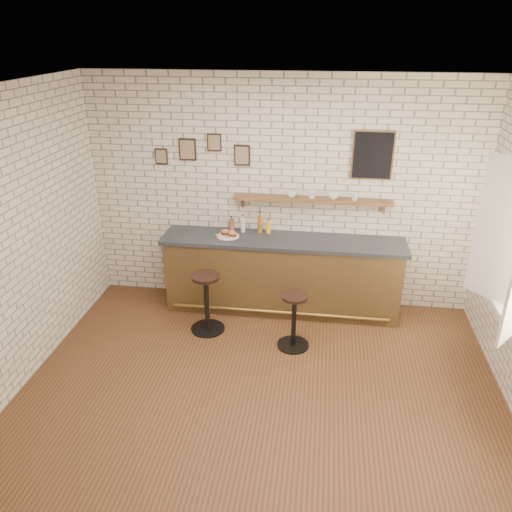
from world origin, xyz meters
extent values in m
plane|color=brown|center=(0.00, 0.00, 0.00)|extent=(5.00, 5.00, 0.00)
cube|color=#513C1E|center=(0.06, 1.70, 0.48)|extent=(3.00, 0.58, 0.96)
cube|color=#2D333A|center=(0.06, 1.70, 0.98)|extent=(3.10, 0.62, 0.05)
cylinder|color=olive|center=(0.06, 1.38, 0.12)|extent=(2.79, 0.04, 0.04)
cylinder|color=white|center=(-0.65, 1.69, 1.02)|extent=(0.28, 0.28, 0.01)
cylinder|color=gold|center=(-0.59, 1.70, 1.02)|extent=(0.05, 0.05, 0.00)
cylinder|color=gold|center=(-0.62, 1.67, 1.02)|extent=(0.05, 0.05, 0.00)
cylinder|color=gold|center=(-0.75, 1.75, 1.02)|extent=(0.06, 0.06, 0.00)
cylinder|color=gold|center=(-0.62, 1.73, 1.02)|extent=(0.06, 0.06, 0.00)
cylinder|color=gold|center=(-0.77, 1.65, 1.02)|extent=(0.06, 0.06, 0.00)
cylinder|color=gold|center=(-0.59, 1.70, 1.02)|extent=(0.04, 0.04, 0.00)
cylinder|color=gold|center=(-0.66, 1.63, 1.02)|extent=(0.05, 0.05, 0.00)
cylinder|color=gold|center=(-0.75, 1.62, 1.02)|extent=(0.04, 0.04, 0.00)
cylinder|color=gold|center=(-0.80, 1.70, 1.02)|extent=(0.05, 0.05, 0.00)
cylinder|color=gold|center=(-0.60, 1.65, 1.02)|extent=(0.06, 0.06, 0.00)
cylinder|color=brown|center=(-0.63, 1.87, 1.09)|extent=(0.07, 0.07, 0.16)
cylinder|color=brown|center=(-0.63, 1.87, 1.19)|extent=(0.02, 0.02, 0.04)
cylinder|color=black|center=(-0.63, 1.87, 1.22)|extent=(0.03, 0.03, 0.01)
cylinder|color=silver|center=(-0.48, 1.87, 1.10)|extent=(0.06, 0.06, 0.18)
cylinder|color=silver|center=(-0.48, 1.87, 1.21)|extent=(0.02, 0.02, 0.04)
cylinder|color=black|center=(-0.48, 1.87, 1.24)|extent=(0.02, 0.02, 0.01)
cylinder|color=#995918|center=(-0.25, 1.87, 1.12)|extent=(0.07, 0.07, 0.23)
cylinder|color=#995918|center=(-0.25, 1.87, 1.26)|extent=(0.02, 0.02, 0.05)
cylinder|color=black|center=(-0.25, 1.87, 1.29)|extent=(0.03, 0.03, 0.01)
cylinder|color=yellow|center=(-0.15, 1.87, 1.09)|extent=(0.06, 0.06, 0.15)
cylinder|color=yellow|center=(-0.15, 1.87, 1.18)|extent=(0.03, 0.03, 0.03)
cylinder|color=maroon|center=(-0.15, 1.87, 1.20)|extent=(0.03, 0.03, 0.01)
cylinder|color=black|center=(-0.80, 1.05, 0.01)|extent=(0.42, 0.42, 0.02)
cylinder|color=black|center=(-0.80, 1.05, 0.37)|extent=(0.06, 0.06, 0.70)
cylinder|color=black|center=(-0.80, 1.05, 0.74)|extent=(0.41, 0.41, 0.04)
cylinder|color=black|center=(0.28, 0.84, 0.01)|extent=(0.38, 0.38, 0.02)
cylinder|color=black|center=(0.28, 0.84, 0.33)|extent=(0.06, 0.06, 0.63)
cylinder|color=black|center=(0.28, 0.84, 0.67)|extent=(0.40, 0.40, 0.04)
cube|color=brown|center=(0.40, 1.90, 1.48)|extent=(2.00, 0.18, 0.04)
cube|color=brown|center=(-0.50, 1.97, 1.40)|extent=(0.03, 0.04, 0.16)
cube|color=brown|center=(1.30, 1.97, 1.40)|extent=(0.03, 0.04, 0.16)
imported|color=white|center=(0.14, 1.90, 1.54)|extent=(0.13, 0.13, 0.09)
imported|color=white|center=(0.39, 1.90, 1.55)|extent=(0.15, 0.15, 0.10)
imported|color=white|center=(0.66, 1.90, 1.55)|extent=(0.12, 0.12, 0.09)
imported|color=white|center=(0.93, 1.90, 1.55)|extent=(0.12, 0.12, 0.09)
cube|color=black|center=(-1.20, 1.98, 2.05)|extent=(0.22, 0.02, 0.28)
cube|color=black|center=(-0.85, 1.98, 2.15)|extent=(0.18, 0.02, 0.22)
cube|color=black|center=(-0.50, 1.98, 2.00)|extent=(0.20, 0.02, 0.26)
cube|color=black|center=(-1.55, 1.98, 1.95)|extent=(0.16, 0.02, 0.20)
cube|color=black|center=(1.10, 1.98, 2.05)|extent=(0.46, 0.02, 0.56)
cube|color=white|center=(2.40, 0.30, 0.90)|extent=(0.20, 1.35, 0.06)
cube|color=white|center=(2.32, 0.60, 1.65)|extent=(0.40, 0.46, 1.46)
camera|label=1|loc=(0.53, -4.13, 3.47)|focal=35.00mm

